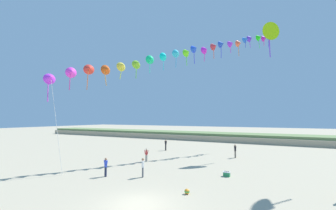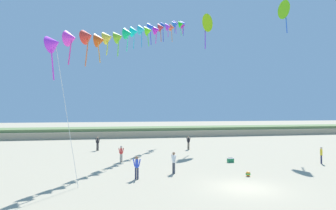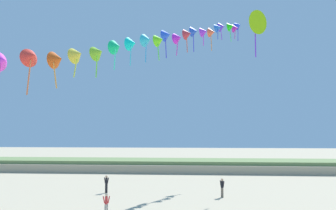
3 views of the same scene
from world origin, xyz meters
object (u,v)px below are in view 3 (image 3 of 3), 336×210
(person_far_left, at_px, (106,183))
(person_mid_center, at_px, (222,186))
(large_kite_low_lead, at_px, (255,23))
(person_near_left, at_px, (106,203))

(person_far_left, bearing_deg, person_mid_center, -7.50)
(large_kite_low_lead, bearing_deg, person_mid_center, -128.25)
(person_near_left, bearing_deg, large_kite_low_lead, 44.56)
(person_mid_center, relative_size, person_far_left, 1.01)
(person_near_left, relative_size, person_mid_center, 0.88)
(person_near_left, bearing_deg, person_far_left, 104.43)
(person_mid_center, bearing_deg, person_near_left, -139.53)
(person_near_left, height_order, large_kite_low_lead, large_kite_low_lead)
(person_near_left, distance_m, person_far_left, 9.41)
(person_far_left, xyz_separation_m, large_kite_low_lead, (15.44, 3.78, 16.97))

